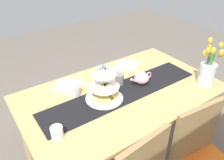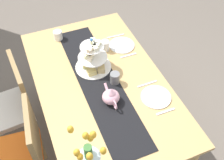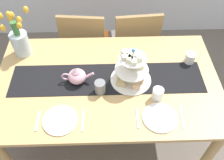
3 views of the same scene
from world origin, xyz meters
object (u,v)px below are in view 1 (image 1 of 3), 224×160
teapot (142,78)px  mug_grey (119,79)px  tiered_cake_stand (104,89)px  chair_left (204,159)px  tulip_vase (208,70)px  knife_right (52,91)px  mug_white_text (75,91)px  cream_jug (57,132)px  fork_left (137,62)px  knife_left (115,69)px  dining_table (121,101)px  fork_right (82,81)px  dinner_plate_left (126,65)px  dinner_plate_right (68,86)px

teapot → mug_grey: teapot is taller
teapot → tiered_cake_stand: bearing=0.0°
chair_left → mug_grey: (0.16, -0.82, 0.32)m
tulip_vase → knife_right: (1.16, -0.65, -0.13)m
mug_white_text → cream_jug: bearing=48.5°
mug_grey → mug_white_text: size_ratio=1.00×
chair_left → knife_right: size_ratio=5.35×
fork_left → mug_grey: size_ratio=1.58×
knife_left → mug_grey: 0.26m
knife_right → mug_white_text: size_ratio=1.79×
knife_right → tulip_vase: bearing=150.6°
dining_table → chair_left: (-0.21, 0.72, -0.17)m
mug_white_text → chair_left: bearing=121.8°
fork_right → chair_left: bearing=111.0°
tiered_cake_stand → knife_left: 0.48m
tulip_vase → fork_right: 1.09m
knife_right → mug_white_text: (-0.14, 0.16, 0.04)m
dinner_plate_left → fork_left: 0.15m
fork_left → dinner_plate_left: bearing=0.0°
chair_left → tulip_vase: size_ratio=2.17×
knife_left → mug_white_text: 0.53m
tiered_cake_stand → knife_right: bearing=-46.9°
dining_table → mug_white_text: size_ratio=17.51×
tiered_cake_stand → cream_jug: bearing=20.1°
knife_left → mug_grey: bearing=63.6°
fork_left → knife_right: 0.94m
teapot → cream_jug: teapot is taller
tiered_cake_stand → knife_left: tiered_cake_stand is taller
dinner_plate_left → fork_left: (-0.14, 0.00, -0.00)m
cream_jug → knife_left: (-0.81, -0.50, -0.04)m
cream_jug → mug_white_text: size_ratio=0.89×
knife_right → mug_grey: bearing=156.7°
tiered_cake_stand → dinner_plate_left: (-0.48, -0.33, -0.09)m
tiered_cake_stand → teapot: tiered_cake_stand is taller
mug_white_text → dining_table: bearing=153.4°
tiered_cake_stand → knife_right: tiered_cake_stand is taller
cream_jug → mug_white_text: mug_white_text is taller
chair_left → teapot: bearing=-90.6°
knife_right → fork_right: bearing=180.0°
dining_table → dinner_plate_right: size_ratio=7.23×
cream_jug → chair_left: bearing=147.5°
mug_grey → dinner_plate_left: bearing=-138.4°
teapot → dinner_plate_left: 0.35m
knife_right → mug_white_text: bearing=131.4°
fork_left → teapot: bearing=54.4°
fork_left → dinner_plate_right: 0.79m
fork_left → knife_right: bearing=0.0°
fork_left → mug_white_text: bearing=11.3°
dining_table → knife_left: knife_left is taller
tiered_cake_stand → tulip_vase: 0.91m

